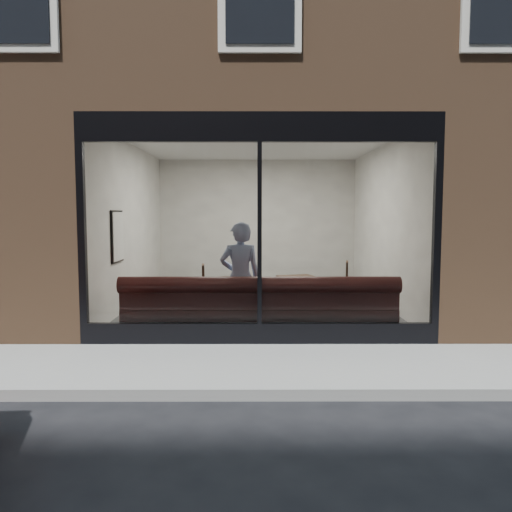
{
  "coord_description": "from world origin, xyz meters",
  "views": [
    {
      "loc": [
        -0.07,
        -4.83,
        1.83
      ],
      "look_at": [
        -0.05,
        2.4,
        1.21
      ],
      "focal_mm": 35.0,
      "sensor_mm": 36.0,
      "label": 1
    }
  ],
  "objects_px": {
    "cafe_table_left": "(219,279)",
    "cafe_chair_left": "(192,305)",
    "person": "(240,278)",
    "cafe_table_right": "(298,278)",
    "cafe_chair_right": "(336,299)",
    "banquette": "(259,322)"
  },
  "relations": [
    {
      "from": "cafe_table_left",
      "to": "cafe_chair_left",
      "type": "xyz_separation_m",
      "value": [
        -0.49,
        0.37,
        -0.5
      ]
    },
    {
      "from": "person",
      "to": "cafe_chair_left",
      "type": "distance_m",
      "value": 1.48
    },
    {
      "from": "person",
      "to": "cafe_chair_left",
      "type": "relative_size",
      "value": 4.49
    },
    {
      "from": "cafe_table_right",
      "to": "cafe_chair_right",
      "type": "bearing_deg",
      "value": 44.69
    },
    {
      "from": "person",
      "to": "cafe_table_right",
      "type": "height_order",
      "value": "person"
    },
    {
      "from": "banquette",
      "to": "cafe_table_left",
      "type": "height_order",
      "value": "cafe_table_left"
    },
    {
      "from": "banquette",
      "to": "person",
      "type": "bearing_deg",
      "value": 136.87
    },
    {
      "from": "cafe_table_left",
      "to": "cafe_chair_right",
      "type": "height_order",
      "value": "cafe_table_left"
    },
    {
      "from": "person",
      "to": "cafe_table_left",
      "type": "distance_m",
      "value": 0.76
    },
    {
      "from": "banquette",
      "to": "person",
      "type": "relative_size",
      "value": 2.35
    },
    {
      "from": "banquette",
      "to": "cafe_chair_right",
      "type": "xyz_separation_m",
      "value": [
        1.45,
        1.91,
        0.01
      ]
    },
    {
      "from": "cafe_table_left",
      "to": "cafe_chair_left",
      "type": "distance_m",
      "value": 0.79
    },
    {
      "from": "person",
      "to": "cafe_table_left",
      "type": "relative_size",
      "value": 3.14
    },
    {
      "from": "cafe_table_left",
      "to": "banquette",
      "type": "bearing_deg",
      "value": -54.41
    },
    {
      "from": "person",
      "to": "cafe_table_right",
      "type": "xyz_separation_m",
      "value": [
        0.97,
        0.88,
        -0.11
      ]
    },
    {
      "from": "banquette",
      "to": "cafe_table_right",
      "type": "bearing_deg",
      "value": 59.35
    },
    {
      "from": "cafe_table_right",
      "to": "person",
      "type": "bearing_deg",
      "value": -137.85
    },
    {
      "from": "cafe_chair_left",
      "to": "banquette",
      "type": "bearing_deg",
      "value": 124.78
    },
    {
      "from": "cafe_table_left",
      "to": "cafe_chair_left",
      "type": "bearing_deg",
      "value": 142.75
    },
    {
      "from": "person",
      "to": "cafe_table_left",
      "type": "bearing_deg",
      "value": -65.5
    },
    {
      "from": "person",
      "to": "cafe_table_left",
      "type": "xyz_separation_m",
      "value": [
        -0.37,
        0.66,
        -0.11
      ]
    },
    {
      "from": "cafe_chair_right",
      "to": "cafe_chair_left",
      "type": "bearing_deg",
      "value": 23.98
    }
  ]
}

